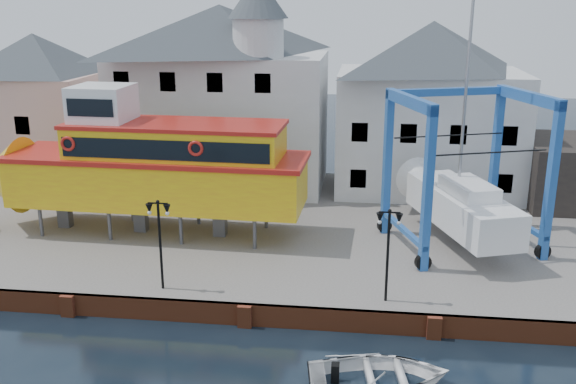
# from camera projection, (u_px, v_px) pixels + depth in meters

# --- Properties ---
(ground) EXTENTS (140.00, 140.00, 0.00)m
(ground) POSITION_uv_depth(u_px,v_px,m) (245.00, 326.00, 27.76)
(ground) COLOR black
(ground) RESTS_ON ground
(hardstanding) EXTENTS (44.00, 22.00, 1.00)m
(hardstanding) POSITION_uv_depth(u_px,v_px,m) (280.00, 228.00, 38.05)
(hardstanding) COLOR #635D57
(hardstanding) RESTS_ON ground
(quay_wall) EXTENTS (44.00, 0.47, 1.00)m
(quay_wall) POSITION_uv_depth(u_px,v_px,m) (245.00, 314.00, 27.71)
(quay_wall) COLOR brown
(quay_wall) RESTS_ON ground
(building_pink) EXTENTS (8.00, 7.00, 10.30)m
(building_pink) POSITION_uv_depth(u_px,v_px,m) (40.00, 108.00, 45.18)
(building_pink) COLOR #D8A399
(building_pink) RESTS_ON hardstanding
(building_white_main) EXTENTS (14.00, 8.30, 14.00)m
(building_white_main) POSITION_uv_depth(u_px,v_px,m) (223.00, 94.00, 43.66)
(building_white_main) COLOR silver
(building_white_main) RESTS_ON hardstanding
(building_white_right) EXTENTS (12.00, 8.00, 11.20)m
(building_white_right) POSITION_uv_depth(u_px,v_px,m) (429.00, 107.00, 42.81)
(building_white_right) COLOR silver
(building_white_right) RESTS_ON hardstanding
(lamp_post_left) EXTENTS (1.12, 0.32, 4.20)m
(lamp_post_left) POSITION_uv_depth(u_px,v_px,m) (159.00, 222.00, 28.15)
(lamp_post_left) COLOR black
(lamp_post_left) RESTS_ON hardstanding
(lamp_post_right) EXTENTS (1.12, 0.32, 4.20)m
(lamp_post_right) POSITION_uv_depth(u_px,v_px,m) (389.00, 232.00, 26.97)
(lamp_post_right) COLOR black
(lamp_post_right) RESTS_ON hardstanding
(tour_boat) EXTENTS (18.85, 5.09, 8.15)m
(tour_boat) POSITION_uv_depth(u_px,v_px,m) (138.00, 165.00, 35.10)
(tour_boat) COLOR #59595E
(tour_boat) RESTS_ON hardstanding
(travel_lift) EXTENTS (8.68, 10.56, 15.51)m
(travel_lift) POSITION_uv_depth(u_px,v_px,m) (454.00, 194.00, 34.29)
(travel_lift) COLOR #1F58A2
(travel_lift) RESTS_ON hardstanding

